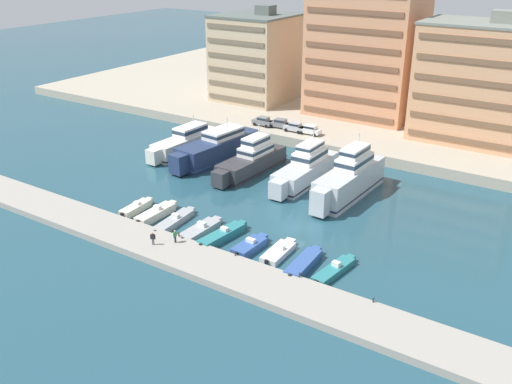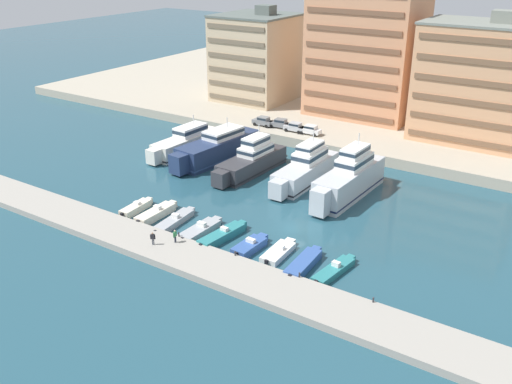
# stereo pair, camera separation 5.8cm
# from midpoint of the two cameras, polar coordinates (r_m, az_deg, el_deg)

# --- Properties ---
(ground_plane) EXTENTS (400.00, 400.00, 0.00)m
(ground_plane) POSITION_cam_midpoint_polar(r_m,az_deg,el_deg) (75.44, 3.85, -3.58)
(ground_plane) COLOR #234C5B
(quay_promenade) EXTENTS (180.00, 70.00, 1.82)m
(quay_promenade) POSITION_cam_midpoint_polar(r_m,az_deg,el_deg) (130.12, 17.87, 7.58)
(quay_promenade) COLOR #ADA38E
(quay_promenade) RESTS_ON ground
(pier_dock) EXTENTS (120.00, 6.30, 0.86)m
(pier_dock) POSITION_cam_midpoint_polar(r_m,az_deg,el_deg) (64.70, -2.53, -8.10)
(pier_dock) COLOR #9E998E
(pier_dock) RESTS_ON ground
(yacht_ivory_far_left) EXTENTS (4.51, 17.44, 6.40)m
(yacht_ivory_far_left) POSITION_cam_midpoint_polar(r_m,az_deg,el_deg) (102.76, -6.98, 4.97)
(yacht_ivory_far_left) COLOR silver
(yacht_ivory_far_left) RESTS_ON ground
(yacht_navy_left) EXTENTS (6.37, 20.04, 7.01)m
(yacht_navy_left) POSITION_cam_midpoint_polar(r_m,az_deg,el_deg) (98.29, -3.85, 4.42)
(yacht_navy_left) COLOR navy
(yacht_navy_left) RESTS_ON ground
(yacht_charcoal_mid_left) EXTENTS (4.70, 17.30, 7.61)m
(yacht_charcoal_mid_left) POSITION_cam_midpoint_polar(r_m,az_deg,el_deg) (92.69, -0.42, 3.19)
(yacht_charcoal_mid_left) COLOR #333338
(yacht_charcoal_mid_left) RESTS_ON ground
(yacht_silver_center_left) EXTENTS (4.18, 17.70, 7.87)m
(yacht_silver_center_left) POSITION_cam_midpoint_polar(r_m,az_deg,el_deg) (89.18, 5.02, 2.36)
(yacht_silver_center_left) COLOR silver
(yacht_silver_center_left) RESTS_ON ground
(yacht_silver_center) EXTENTS (4.70, 18.57, 9.16)m
(yacht_silver_center) POSITION_cam_midpoint_polar(r_m,az_deg,el_deg) (84.56, 9.32, 1.31)
(yacht_silver_center) COLOR silver
(yacht_silver_center) RESTS_ON ground
(motorboat_cream_far_left) EXTENTS (1.97, 6.25, 1.33)m
(motorboat_cream_far_left) POSITION_cam_midpoint_polar(r_m,az_deg,el_deg) (81.39, -11.87, -1.54)
(motorboat_cream_far_left) COLOR beige
(motorboat_cream_far_left) RESTS_ON ground
(motorboat_cream_left) EXTENTS (1.98, 7.60, 1.58)m
(motorboat_cream_left) POSITION_cam_midpoint_polar(r_m,az_deg,el_deg) (79.12, -9.92, -2.09)
(motorboat_cream_left) COLOR beige
(motorboat_cream_left) RESTS_ON ground
(motorboat_grey_mid_left) EXTENTS (2.46, 8.48, 1.32)m
(motorboat_grey_mid_left) POSITION_cam_midpoint_polar(r_m,az_deg,el_deg) (76.83, -8.17, -2.88)
(motorboat_grey_mid_left) COLOR #9EA3A8
(motorboat_grey_mid_left) RESTS_ON ground
(motorboat_grey_center_left) EXTENTS (2.22, 7.55, 1.45)m
(motorboat_grey_center_left) POSITION_cam_midpoint_polar(r_m,az_deg,el_deg) (74.09, -5.53, -3.77)
(motorboat_grey_center_left) COLOR #9EA3A8
(motorboat_grey_center_left) RESTS_ON ground
(motorboat_teal_center) EXTENTS (2.52, 8.37, 1.50)m
(motorboat_teal_center) POSITION_cam_midpoint_polar(r_m,az_deg,el_deg) (72.40, -3.34, -4.32)
(motorboat_teal_center) COLOR teal
(motorboat_teal_center) RESTS_ON ground
(motorboat_blue_center_right) EXTENTS (2.26, 6.11, 1.43)m
(motorboat_blue_center_right) POSITION_cam_midpoint_polar(r_m,az_deg,el_deg) (69.90, -0.57, -5.41)
(motorboat_blue_center_right) COLOR #33569E
(motorboat_blue_center_right) RESTS_ON ground
(motorboat_white_mid_right) EXTENTS (2.43, 6.65, 1.20)m
(motorboat_white_mid_right) POSITION_cam_midpoint_polar(r_m,az_deg,el_deg) (68.92, 2.33, -5.98)
(motorboat_white_mid_right) COLOR white
(motorboat_white_mid_right) RESTS_ON ground
(motorboat_blue_right) EXTENTS (2.32, 7.68, 1.03)m
(motorboat_blue_right) POSITION_cam_midpoint_polar(r_m,az_deg,el_deg) (66.49, 4.83, -7.13)
(motorboat_blue_right) COLOR #33569E
(motorboat_blue_right) RESTS_ON ground
(motorboat_teal_far_right) EXTENTS (2.47, 7.71, 1.36)m
(motorboat_teal_far_right) POSITION_cam_midpoint_polar(r_m,az_deg,el_deg) (65.80, 7.86, -7.74)
(motorboat_teal_far_right) COLOR teal
(motorboat_teal_far_right) RESTS_ON ground
(car_grey_far_left) EXTENTS (4.11, 1.93, 1.80)m
(car_grey_far_left) POSITION_cam_midpoint_polar(r_m,az_deg,el_deg) (111.27, 0.72, 7.12)
(car_grey_far_left) COLOR slate
(car_grey_far_left) RESTS_ON quay_promenade
(car_grey_left) EXTENTS (4.24, 2.23, 1.80)m
(car_grey_left) POSITION_cam_midpoint_polar(r_m,az_deg,el_deg) (109.98, 2.45, 6.90)
(car_grey_left) COLOR slate
(car_grey_left) RESTS_ON quay_promenade
(car_silver_mid_left) EXTENTS (4.12, 1.97, 1.80)m
(car_silver_mid_left) POSITION_cam_midpoint_polar(r_m,az_deg,el_deg) (107.85, 3.92, 6.53)
(car_silver_mid_left) COLOR #B7BCC1
(car_silver_mid_left) RESTS_ON quay_promenade
(car_white_center_left) EXTENTS (4.13, 1.98, 1.80)m
(car_white_center_left) POSITION_cam_midpoint_polar(r_m,az_deg,el_deg) (106.48, 5.46, 6.25)
(car_white_center_left) COLOR white
(car_white_center_left) RESTS_ON quay_promenade
(apartment_block_far_left) EXTENTS (15.93, 16.34, 20.54)m
(apartment_block_far_left) POSITION_cam_midpoint_polar(r_m,az_deg,el_deg) (130.04, 0.06, 13.33)
(apartment_block_far_left) COLOR #C6AD89
(apartment_block_far_left) RESTS_ON quay_promenade
(apartment_block_left) EXTENTS (21.35, 14.52, 28.25)m
(apartment_block_left) POSITION_cam_midpoint_polar(r_m,az_deg,el_deg) (118.66, 10.96, 13.80)
(apartment_block_left) COLOR tan
(apartment_block_left) RESTS_ON quay_promenade
(apartment_block_mid_left) EXTENTS (19.51, 13.43, 22.55)m
(apartment_block_mid_left) POSITION_cam_midpoint_polar(r_m,az_deg,el_deg) (108.04, 21.13, 10.18)
(apartment_block_mid_left) COLOR tan
(apartment_block_mid_left) RESTS_ON quay_promenade
(pedestrian_near_edge) EXTENTS (0.25, 0.66, 1.69)m
(pedestrian_near_edge) POSITION_cam_midpoint_polar(r_m,az_deg,el_deg) (70.17, -8.08, -4.28)
(pedestrian_near_edge) COLOR #282D3D
(pedestrian_near_edge) RESTS_ON pier_dock
(pedestrian_mid_deck) EXTENTS (0.58, 0.41, 1.66)m
(pedestrian_mid_deck) POSITION_cam_midpoint_polar(r_m,az_deg,el_deg) (70.06, -10.26, -4.50)
(pedestrian_mid_deck) COLOR #4C515B
(pedestrian_mid_deck) RESTS_ON pier_dock
(bollard_west) EXTENTS (0.20, 0.20, 0.61)m
(bollard_west) POSITION_cam_midpoint_polar(r_m,az_deg,el_deg) (71.80, -7.71, -4.19)
(bollard_west) COLOR #2D2D33
(bollard_west) RESTS_ON pier_dock
(bollard_west_mid) EXTENTS (0.20, 0.20, 0.61)m
(bollard_west_mid) POSITION_cam_midpoint_polar(r_m,az_deg,el_deg) (67.04, -2.07, -6.12)
(bollard_west_mid) COLOR #2D2D33
(bollard_west_mid) RESTS_ON pier_dock
(bollard_east_mid) EXTENTS (0.20, 0.20, 0.61)m
(bollard_east_mid) POSITION_cam_midpoint_polar(r_m,az_deg,el_deg) (63.11, 4.39, -8.24)
(bollard_east_mid) COLOR #2D2D33
(bollard_east_mid) RESTS_ON pier_dock
(bollard_east) EXTENTS (0.20, 0.20, 0.61)m
(bollard_east) POSITION_cam_midpoint_polar(r_m,az_deg,el_deg) (60.17, 11.68, -10.48)
(bollard_east) COLOR #2D2D33
(bollard_east) RESTS_ON pier_dock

